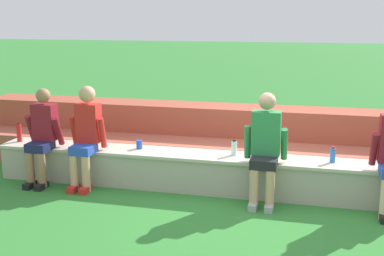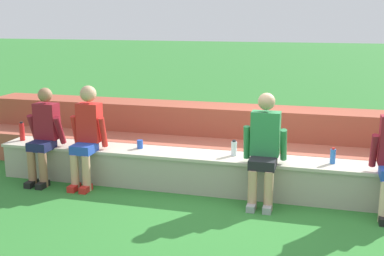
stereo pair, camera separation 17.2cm
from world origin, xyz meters
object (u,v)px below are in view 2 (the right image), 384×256
(water_bottle_center_gap, at_px, (333,156))
(plastic_cup_right_end, at_px, (140,144))
(water_bottle_mid_left, at_px, (234,148))
(water_bottle_near_left, at_px, (22,132))
(person_center, at_px, (264,147))
(person_far_left, at_px, (44,134))
(person_left_of_center, at_px, (87,134))

(water_bottle_center_gap, relative_size, plastic_cup_right_end, 1.73)
(plastic_cup_right_end, bearing_deg, water_bottle_mid_left, -0.35)
(water_bottle_near_left, distance_m, water_bottle_center_gap, 4.37)
(person_center, xyz_separation_m, plastic_cup_right_end, (-1.74, 0.32, -0.17))
(person_far_left, height_order, water_bottle_mid_left, person_far_left)
(person_left_of_center, bearing_deg, water_bottle_center_gap, 4.63)
(person_left_of_center, relative_size, water_bottle_near_left, 4.89)
(person_left_of_center, xyz_separation_m, person_center, (2.39, -0.03, -0.00))
(person_far_left, bearing_deg, person_left_of_center, 2.49)
(water_bottle_mid_left, relative_size, plastic_cup_right_end, 1.77)
(water_bottle_near_left, relative_size, plastic_cup_right_end, 2.37)
(water_bottle_center_gap, bearing_deg, person_center, -160.24)
(water_bottle_near_left, xyz_separation_m, water_bottle_center_gap, (4.37, 0.01, -0.04))
(water_bottle_mid_left, distance_m, water_bottle_near_left, 3.14)
(person_center, distance_m, water_bottle_near_left, 3.58)
(person_left_of_center, height_order, plastic_cup_right_end, person_left_of_center)
(water_bottle_mid_left, xyz_separation_m, water_bottle_center_gap, (1.24, -0.03, -0.00))
(person_center, distance_m, water_bottle_center_gap, 0.87)
(person_far_left, xyz_separation_m, plastic_cup_right_end, (1.29, 0.32, -0.14))
(plastic_cup_right_end, bearing_deg, person_far_left, -166.02)
(water_bottle_near_left, xyz_separation_m, plastic_cup_right_end, (1.82, 0.05, -0.07))
(person_far_left, xyz_separation_m, person_center, (3.03, -0.00, 0.04))
(water_bottle_mid_left, height_order, water_bottle_near_left, water_bottle_near_left)
(person_left_of_center, relative_size, water_bottle_mid_left, 6.56)
(person_far_left, height_order, water_bottle_near_left, person_far_left)
(water_bottle_center_gap, height_order, plastic_cup_right_end, water_bottle_center_gap)
(water_bottle_center_gap, xyz_separation_m, plastic_cup_right_end, (-2.55, 0.03, -0.04))
(person_far_left, bearing_deg, water_bottle_near_left, 153.03)
(water_bottle_center_gap, bearing_deg, water_bottle_mid_left, 178.82)
(water_bottle_center_gap, bearing_deg, water_bottle_near_left, -179.82)
(person_far_left, distance_m, water_bottle_center_gap, 3.85)
(person_left_of_center, relative_size, person_center, 1.00)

